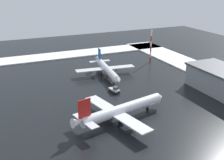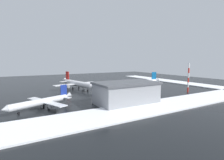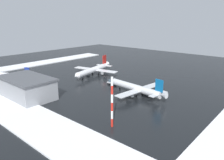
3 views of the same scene
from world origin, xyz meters
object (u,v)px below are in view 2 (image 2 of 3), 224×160
Objects in this scene: airplane_far_rear at (42,102)px; pushback_tug at (112,86)px; ground_crew_by_nose_gear at (137,85)px; antenna_mast at (188,78)px; cargo_hangar at (126,93)px; ground_crew_beside_wing at (141,84)px; airplane_distant_tail at (139,82)px; airplane_foreground_jet at (77,84)px; ground_crew_near_tug at (132,85)px.

pushback_tug is (45.43, 28.48, -1.26)m from airplane_far_rear.
airplane_far_rear is at bearing 94.41° from ground_crew_by_nose_gear.
antenna_mast is 44.07m from cargo_hangar.
pushback_tug reaches higher than ground_crew_beside_wing.
pushback_tug is 17.37m from ground_crew_by_nose_gear.
airplane_distant_tail reaches higher than cargo_hangar.
pushback_tug is 2.88× the size of ground_crew_beside_wing.
airplane_distant_tail is at bearing 111.00° from antenna_mast.
pushback_tug is (20.09, -7.01, -2.05)m from airplane_foreground_jet.
airplane_distant_tail is at bearing 44.67° from cargo_hangar.
ground_crew_beside_wing is (7.62, -0.32, 0.00)m from ground_crew_near_tug.
airplane_foreground_jet is 6.84× the size of pushback_tug.
airplane_distant_tail is at bearing 52.67° from ground_crew_beside_wing.
ground_crew_by_nose_gear and ground_crew_beside_wing have the same top height.
airplane_foreground_jet is 19.70× the size of ground_crew_by_nose_gear.
cargo_hangar reaches higher than ground_crew_by_nose_gear.
airplane_distant_tail is 1.27× the size of cargo_hangar.
ground_crew_by_nose_gear is at bearing -93.08° from ground_crew_near_tug.
airplane_foreground_jet is at bearing 140.85° from antenna_mast.
ground_crew_near_tug and ground_crew_beside_wing have the same top height.
pushback_tug is at bearing 124.08° from ground_crew_near_tug.
ground_crew_near_tug is 3.82m from ground_crew_by_nose_gear.
airplane_far_rear is 74.89m from antenna_mast.
antenna_mast is at bearing 120.94° from ground_crew_beside_wing.
antenna_mast is at bearing 38.69° from airplane_foreground_jet.
airplane_distant_tail reaches higher than ground_crew_beside_wing.
airplane_foreground_jet is 19.70× the size of ground_crew_near_tug.
ground_crew_by_nose_gear is 0.07× the size of cargo_hangar.
cargo_hangar reaches higher than ground_crew_beside_wing.
airplane_far_rear is 14.46× the size of ground_crew_near_tug.
antenna_mast is (49.22, -40.07, 4.62)m from airplane_foreground_jet.
airplane_far_rear is at bearing 21.41° from pushback_tug.
antenna_mast is at bearing -173.50° from ground_crew_by_nose_gear.
cargo_hangar is (30.80, -8.54, 1.90)m from airplane_far_rear.
pushback_tug is at bearing 68.39° from cargo_hangar.
cargo_hangar is at bearing 119.31° from ground_crew_by_nose_gear.
ground_crew_near_tug is (14.06, -1.73, -0.31)m from pushback_tug.
pushback_tug is at bearing 12.03° from ground_crew_beside_wing.
ground_crew_near_tug is 0.11× the size of antenna_mast.
ground_crew_beside_wing is 32.64m from antenna_mast.
ground_crew_near_tug is at bearing 50.84° from cargo_hangar.
ground_crew_by_nose_gear is at bearing 113.26° from antenna_mast.
antenna_mast is (29.12, -33.06, 6.66)m from pushback_tug.
airplane_far_rear is at bearing 155.30° from ground_crew_near_tug.
airplane_distant_tail is at bearing 155.34° from pushback_tug.
airplane_far_rear is 5.02× the size of pushback_tug.
pushback_tug is 2.88× the size of ground_crew_near_tug.
pushback_tug is 14.17m from ground_crew_near_tug.
airplane_far_rear is 66.75m from ground_crew_by_nose_gear.
ground_crew_by_nose_gear is 0.11× the size of antenna_mast.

